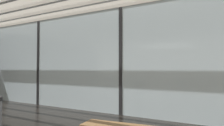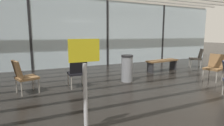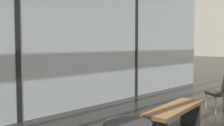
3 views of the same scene
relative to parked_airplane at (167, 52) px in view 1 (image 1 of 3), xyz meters
The scene contains 4 objects.
glass_curtain_wall 5.70m from the parked_airplane, 89.31° to the right, with size 14.00×0.08×3.16m, color silver.
window_mullion_0 6.65m from the parked_airplane, 121.24° to the right, with size 0.10×0.12×3.16m, color black.
window_mullion_1 5.70m from the parked_airplane, 89.31° to the right, with size 0.10×0.12×3.16m, color black.
parked_airplane is the anchor object (origin of this frame).
Camera 1 is at (2.69, -0.11, 1.34)m, focal length 32.48 mm.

